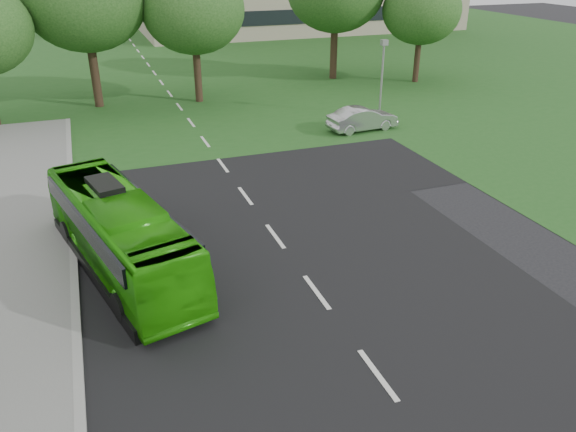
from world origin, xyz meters
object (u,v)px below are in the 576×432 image
object	(u,v)px
sedan	(363,119)
camera_pole	(382,68)
tree_park_c	(193,10)
bus	(120,233)
tree_park_e	(422,10)

from	to	relation	value
sedan	camera_pole	bearing A→B (deg)	-50.89
tree_park_c	sedan	xyz separation A→B (m)	(7.57, -10.05, -5.37)
tree_park_c	bus	size ratio (longest dim) A/B	0.95
bus	camera_pole	xyz separation A→B (m)	(17.10, 13.74, 1.73)
bus	camera_pole	world-z (taller)	camera_pole
sedan	tree_park_e	bearing A→B (deg)	-49.16
tree_park_c	camera_pole	size ratio (longest dim) A/B	1.90
tree_park_c	camera_pole	bearing A→B (deg)	-37.54
sedan	camera_pole	world-z (taller)	camera_pole
tree_park_c	bus	distance (m)	23.07
camera_pole	tree_park_c	bearing A→B (deg)	125.78
tree_park_e	bus	xyz separation A→B (m)	(-24.65, -21.73, -4.09)
tree_park_c	bus	world-z (taller)	tree_park_c
tree_park_e	tree_park_c	bearing A→B (deg)	-178.99
tree_park_e	camera_pole	world-z (taller)	tree_park_e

